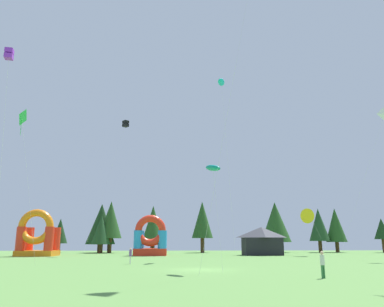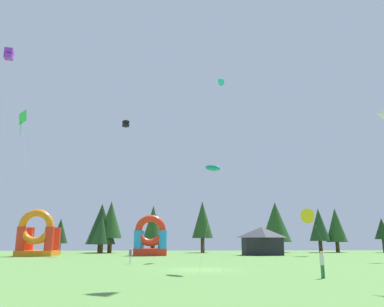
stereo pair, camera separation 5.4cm
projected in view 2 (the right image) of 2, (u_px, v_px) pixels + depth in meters
The scene contains 22 objects.
ground_plane at pixel (200, 270), 30.11m from camera, with size 120.00×120.00×0.00m, color #5B8C42.
kite_black_box at pixel (126, 124), 65.38m from camera, with size 5.46×5.47×22.53m.
kite_purple_box at pixel (9, 55), 29.64m from camera, with size 0.83×3.02×16.97m.
kite_teal_parafoil at pixel (213, 168), 29.80m from camera, with size 1.57×2.28×8.34m.
kite_yellow_delta at pixel (310, 216), 58.89m from camera, with size 3.47×3.43×7.19m.
kite_cyan_parafoil at pixel (221, 82), 52.24m from camera, with size 3.85×11.12×24.09m.
kite_green_diamond at pixel (21, 118), 35.04m from camera, with size 2.21×2.39×14.00m.
person_midfield at pixel (130, 254), 37.76m from camera, with size 0.29×0.29×1.56m.
person_far_side at pixel (322, 262), 23.43m from camera, with size 0.37×0.37×1.62m.
inflatable_red_slide at pixel (151, 241), 59.45m from camera, with size 5.07×4.88×6.20m.
inflatable_orange_dome at pixel (38, 238), 57.32m from camera, with size 5.49×4.81×6.91m.
festival_tent at pixel (262, 241), 60.59m from camera, with size 5.94×3.98×4.42m.
tree_row_0 at pixel (60, 231), 73.83m from camera, with size 3.02×3.02×6.50m.
tree_row_1 at pixel (101, 224), 73.55m from camera, with size 5.65×5.65×9.33m.
tree_row_2 at pixel (101, 230), 70.75m from camera, with size 3.66×3.66×6.91m.
tree_row_3 at pixel (111, 220), 72.62m from camera, with size 4.44×4.44×9.73m.
tree_row_4 at pixel (153, 225), 70.69m from camera, with size 4.31×4.31×8.73m.
tree_row_5 at pixel (202, 220), 74.28m from camera, with size 4.12×4.12×9.87m.
tree_row_6 at pixel (276, 222), 75.53m from camera, with size 5.92×5.92×9.85m.
tree_row_7 at pixel (319, 225), 75.16m from camera, with size 3.96×3.96×8.57m.
tree_row_8 at pixel (336, 225), 75.73m from camera, with size 4.05×4.05×8.67m.
tree_row_9 at pixel (382, 229), 74.34m from camera, with size 3.11×3.11×6.60m.
Camera 2 is at (-2.25, -31.35, 2.26)m, focal length 35.40 mm.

